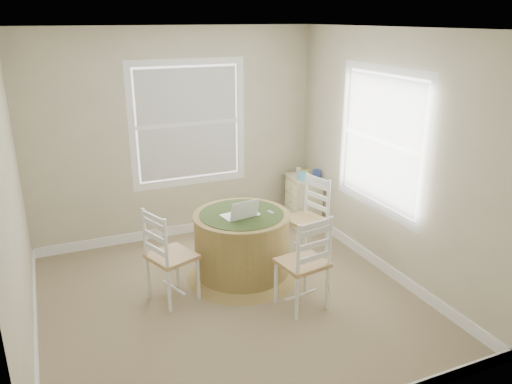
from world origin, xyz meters
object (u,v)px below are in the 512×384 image
chair_right (305,220)px  corner_chest (303,200)px  laptop (240,214)px  round_table (242,243)px  chair_left (172,256)px  chair_near (302,262)px

chair_right → corner_chest: size_ratio=1.40×
chair_right → laptop: 0.96m
chair_right → laptop: (-0.90, -0.21, 0.29)m
round_table → chair_right: 0.86m
laptop → corner_chest: size_ratio=0.53×
chair_left → chair_right: 1.67m
chair_left → chair_near: same height
laptop → chair_near: bearing=107.8°
chair_left → chair_right: bearing=-100.5°
chair_left → laptop: same height
chair_left → chair_near: (1.11, -0.63, 0.00)m
round_table → corner_chest: size_ratio=1.78×
laptop → corner_chest: 1.80m
chair_left → laptop: (0.75, 0.08, 0.29)m
round_table → corner_chest: bearing=23.9°
round_table → chair_near: (0.31, -0.78, 0.07)m
round_table → laptop: 0.37m
corner_chest → chair_right: bearing=-112.1°
corner_chest → chair_left: bearing=-145.4°
chair_right → corner_chest: 1.02m
round_table → corner_chest: 1.68m
chair_left → chair_right: (1.65, 0.29, 0.00)m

